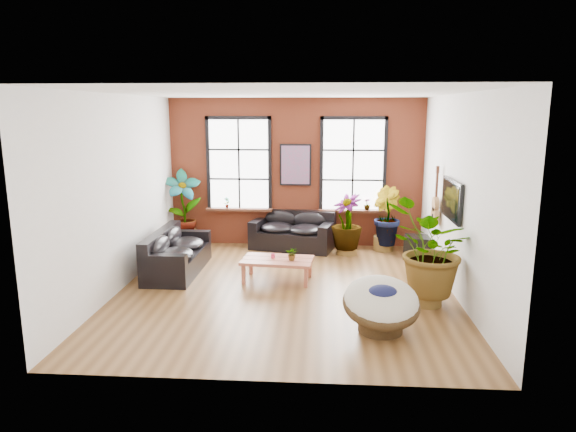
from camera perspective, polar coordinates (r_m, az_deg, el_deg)
name	(u,v)px	position (r m, az deg, el deg)	size (l,w,h in m)	color
room	(286,194)	(9.17, -0.19, 2.46)	(6.04, 6.54, 3.54)	brown
sofa_back	(293,232)	(12.14, 0.56, -1.75)	(2.06, 1.35, 0.87)	black
sofa_left	(175,254)	(10.61, -12.44, -4.10)	(0.90, 2.13, 0.84)	black
coffee_table	(277,261)	(9.84, -1.19, -5.06)	(1.40, 0.89, 0.52)	#A6533B
papasan_chair	(381,303)	(7.75, 10.32, -9.52)	(1.23, 1.24, 0.85)	#3F2C16
poster	(295,165)	(12.15, 0.84, 5.70)	(0.74, 0.06, 0.98)	black
tv_wall_unit	(447,203)	(9.89, 17.21, 1.42)	(0.13, 1.86, 1.20)	black
media_box	(418,247)	(11.69, 14.23, -3.38)	(0.69, 0.61, 0.50)	black
pot_back_left	(185,238)	(12.51, -11.40, -2.46)	(0.60, 0.60, 0.42)	brown
pot_back_right	(383,243)	(12.21, 10.56, -2.97)	(0.58, 0.58, 0.34)	brown
pot_right_wall	(427,295)	(9.02, 15.22, -8.44)	(0.57, 0.57, 0.35)	brown
pot_mid	(347,247)	(11.75, 6.57, -3.41)	(0.62, 0.62, 0.34)	brown
floor_plant_back_left	(183,206)	(12.37, -11.59, 1.14)	(0.90, 0.61, 1.71)	#134A18
floor_plant_back_right	(385,216)	(12.05, 10.78, 0.02)	(0.74, 0.60, 1.34)	#134A18
floor_plant_right_wall	(432,250)	(8.75, 15.69, -3.66)	(1.45, 1.26, 1.61)	#134A18
floor_plant_mid	(347,222)	(11.58, 6.53, -0.63)	(0.70, 0.70, 1.24)	#134A18
table_plant	(292,254)	(9.70, 0.49, -4.21)	(0.23, 0.20, 0.26)	#134A18
sill_plant_left	(227,203)	(12.42, -6.81, 1.49)	(0.14, 0.10, 0.27)	#134A18
sill_plant_right	(367,204)	(12.25, 8.78, 1.29)	(0.15, 0.15, 0.27)	#134A18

